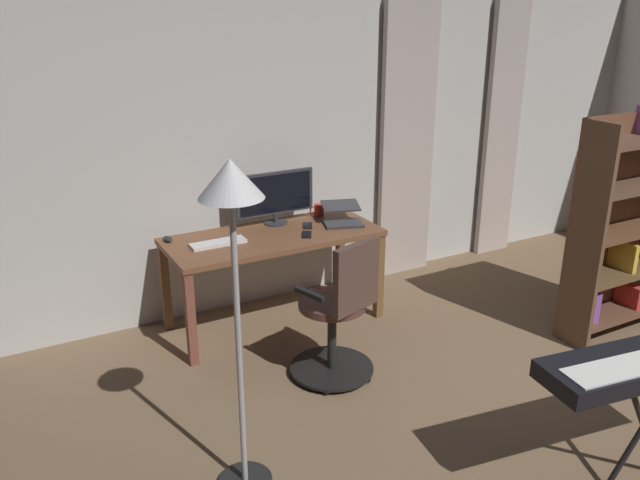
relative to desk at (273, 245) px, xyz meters
The scene contains 14 objects.
back_room_partition 1.30m from the desk, 154.48° to the right, with size 6.20×0.10×2.57m, color silver.
curtain_left_panel 2.63m from the desk, behind, with size 0.38×0.06×2.39m, color #C0B1A8.
curtain_right_panel 1.61m from the desk, 165.51° to the right, with size 0.53×0.06×2.39m, color #C0B1A8.
desk is the anchor object (origin of this frame).
office_chair 0.93m from the desk, 92.31° to the left, with size 0.56×0.56×0.98m.
computer_monitor 0.41m from the desk, 119.59° to the right, with size 0.64×0.18×0.41m.
computer_keyboard 0.44m from the desk, ahead, with size 0.40×0.12×0.02m, color white.
laptop 0.60m from the desk, behind, with size 0.37×0.39×0.14m.
computer_mouse 0.77m from the desk, 17.61° to the right, with size 0.06×0.10×0.04m, color #232328.
cell_phone_by_monitor 0.27m from the desk, 146.96° to the left, with size 0.07×0.14×0.01m, color black.
cell_phone_face_up 0.33m from the desk, behind, with size 0.07×0.14×0.01m, color black.
mug_coffee 0.58m from the desk, 155.68° to the right, with size 0.12×0.08×0.10m.
bookshelf 2.56m from the desk, 149.44° to the left, with size 0.93×0.30×1.67m.
floor_lamp 1.96m from the desk, 60.06° to the left, with size 0.30×0.30×1.72m.
Camera 1 is at (2.90, 1.34, 2.37)m, focal length 36.77 mm.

